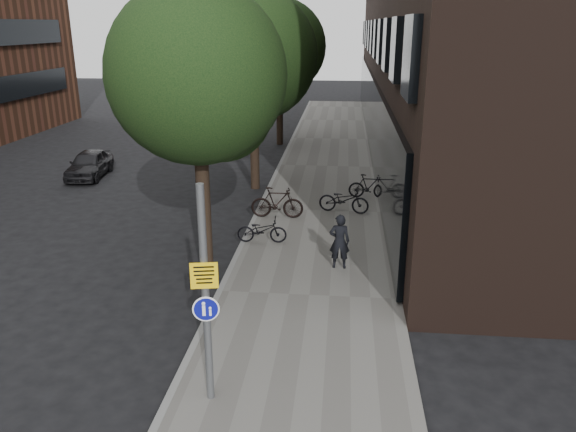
# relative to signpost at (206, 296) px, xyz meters

# --- Properties ---
(ground) EXTENTS (120.00, 120.00, 0.00)m
(ground) POSITION_rel_signpost_xyz_m (1.25, 0.84, -2.12)
(ground) COLOR black
(ground) RESTS_ON ground
(sidewalk) EXTENTS (4.50, 60.00, 0.12)m
(sidewalk) POSITION_rel_signpost_xyz_m (1.50, 10.84, -2.06)
(sidewalk) COLOR #63605B
(sidewalk) RESTS_ON ground
(curb_edge) EXTENTS (0.15, 60.00, 0.13)m
(curb_edge) POSITION_rel_signpost_xyz_m (-0.75, 10.84, -2.06)
(curb_edge) COLOR slate
(curb_edge) RESTS_ON ground
(street_tree_near) EXTENTS (4.40, 4.40, 7.50)m
(street_tree_near) POSITION_rel_signpost_xyz_m (-1.28, 5.48, 2.98)
(street_tree_near) COLOR black
(street_tree_near) RESTS_ON ground
(street_tree_mid) EXTENTS (5.00, 5.00, 7.80)m
(street_tree_mid) POSITION_rel_signpost_xyz_m (-1.28, 13.98, 2.99)
(street_tree_mid) COLOR black
(street_tree_mid) RESTS_ON ground
(street_tree_far) EXTENTS (5.00, 5.00, 7.80)m
(street_tree_far) POSITION_rel_signpost_xyz_m (-1.28, 22.98, 2.99)
(street_tree_far) COLOR black
(street_tree_far) RESTS_ON ground
(signpost) EXTENTS (0.46, 0.13, 3.97)m
(signpost) POSITION_rel_signpost_xyz_m (0.00, 0.00, 0.00)
(signpost) COLOR #595B5E
(signpost) RESTS_ON sidewalk
(pedestrian) EXTENTS (0.56, 0.37, 1.53)m
(pedestrian) POSITION_rel_signpost_xyz_m (2.20, 5.90, -1.24)
(pedestrian) COLOR black
(pedestrian) RESTS_ON sidewalk
(parked_bike_facade_near) EXTENTS (1.87, 0.95, 0.93)m
(parked_bike_facade_near) POSITION_rel_signpost_xyz_m (2.30, 10.69, -1.54)
(parked_bike_facade_near) COLOR black
(parked_bike_facade_near) RESTS_ON sidewalk
(parked_bike_facade_far) EXTENTS (1.57, 0.53, 0.93)m
(parked_bike_facade_far) POSITION_rel_signpost_xyz_m (3.25, 12.51, -1.54)
(parked_bike_facade_far) COLOR black
(parked_bike_facade_far) RESTS_ON sidewalk
(parked_bike_curb_near) EXTENTS (1.53, 0.59, 0.79)m
(parked_bike_curb_near) POSITION_rel_signpost_xyz_m (-0.16, 7.55, -1.61)
(parked_bike_curb_near) COLOR black
(parked_bike_curb_near) RESTS_ON sidewalk
(parked_bike_curb_far) EXTENTS (1.80, 0.51, 1.08)m
(parked_bike_curb_far) POSITION_rel_signpost_xyz_m (0.03, 9.89, -1.46)
(parked_bike_curb_far) COLOR black
(parked_bike_curb_far) RESTS_ON sidewalk
(parked_car_near) EXTENTS (1.76, 3.59, 1.18)m
(parked_car_near) POSITION_rel_signpost_xyz_m (-8.92, 14.90, -1.53)
(parked_car_near) COLOR black
(parked_car_near) RESTS_ON ground
(parked_car_mid) EXTENTS (1.50, 3.77, 1.22)m
(parked_car_mid) POSITION_rel_signpost_xyz_m (-7.65, 23.87, -1.51)
(parked_car_mid) COLOR #56181A
(parked_car_mid) RESTS_ON ground
(parked_car_far) EXTENTS (1.95, 4.18, 1.18)m
(parked_car_far) POSITION_rel_signpost_xyz_m (-7.17, 28.26, -1.53)
(parked_car_far) COLOR black
(parked_car_far) RESTS_ON ground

